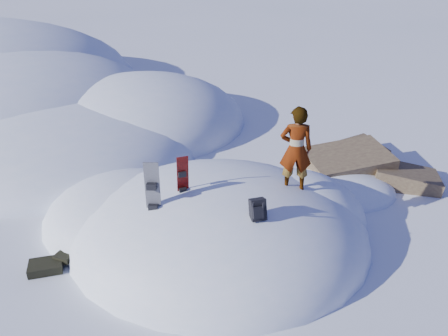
# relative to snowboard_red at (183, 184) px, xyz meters

# --- Properties ---
(ground) EXTENTS (120.00, 120.00, 0.00)m
(ground) POSITION_rel_snowboard_red_xyz_m (0.75, 0.33, -1.61)
(ground) COLOR white
(ground) RESTS_ON ground
(snow_mound) EXTENTS (8.00, 6.00, 3.00)m
(snow_mound) POSITION_rel_snowboard_red_xyz_m (0.58, 0.56, -1.61)
(snow_mound) COLOR white
(snow_mound) RESTS_ON ground
(snow_ridge) EXTENTS (21.50, 18.50, 6.40)m
(snow_ridge) POSITION_rel_snowboard_red_xyz_m (-9.68, 10.17, -1.61)
(snow_ridge) COLOR white
(snow_ridge) RESTS_ON ground
(rock_outcrop) EXTENTS (4.68, 4.41, 1.68)m
(rock_outcrop) POSITION_rel_snowboard_red_xyz_m (4.47, 3.33, -1.59)
(rock_outcrop) COLOR brown
(rock_outcrop) RESTS_ON ground
(snowboard_red) EXTENTS (0.28, 0.24, 1.34)m
(snowboard_red) POSITION_rel_snowboard_red_xyz_m (0.00, 0.00, 0.00)
(snowboard_red) COLOR #B70E09
(snowboard_red) RESTS_ON snow_mound
(snowboard_dark) EXTENTS (0.31, 0.16, 1.65)m
(snowboard_dark) POSITION_rel_snowboard_red_xyz_m (-0.55, -0.50, -0.09)
(snowboard_dark) COLOR black
(snowboard_dark) RESTS_ON snow_mound
(backpack) EXTENTS (0.39, 0.45, 0.51)m
(backpack) POSITION_rel_snowboard_red_xyz_m (1.59, -0.82, -0.09)
(backpack) COLOR black
(backpack) RESTS_ON snow_mound
(gear_pile) EXTENTS (0.93, 0.72, 0.24)m
(gear_pile) POSITION_rel_snowboard_red_xyz_m (-2.78, -1.02, -1.49)
(gear_pile) COLOR black
(gear_pile) RESTS_ON ground
(person) EXTENTS (0.72, 0.48, 1.96)m
(person) POSITION_rel_snowboard_red_xyz_m (2.42, 0.59, 0.60)
(person) COLOR slate
(person) RESTS_ON snow_mound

